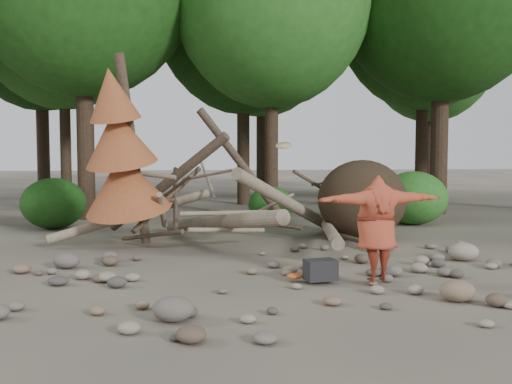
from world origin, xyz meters
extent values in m
plane|color=#514C44|center=(0.00, 0.00, 0.00)|extent=(120.00, 120.00, 0.00)
ellipsoid|color=#332619|center=(2.60, 4.30, 0.99)|extent=(2.20, 1.87, 1.98)
cylinder|color=gray|center=(-1.00, 3.70, 0.55)|extent=(2.61, 5.11, 1.08)
cylinder|color=gray|center=(0.80, 4.20, 0.90)|extent=(3.18, 3.71, 1.90)
cylinder|color=brown|center=(-2.20, 4.60, 1.40)|extent=(3.08, 1.91, 2.49)
cylinder|color=gray|center=(1.60, 3.50, 0.35)|extent=(1.13, 4.98, 0.43)
cylinder|color=brown|center=(-0.30, 4.80, 1.80)|extent=(2.39, 1.03, 2.89)
cylinder|color=gray|center=(-3.00, 4.00, 0.70)|extent=(3.71, 0.86, 1.20)
cylinder|color=#4C3F30|center=(-2.50, 3.50, 0.30)|extent=(1.52, 1.70, 0.49)
cylinder|color=gray|center=(0.20, 4.40, 0.80)|extent=(1.57, 0.85, 0.69)
cylinder|color=#4C3F30|center=(1.80, 4.90, 1.20)|extent=(1.92, 1.25, 1.10)
cylinder|color=gray|center=(-1.20, 4.20, 1.50)|extent=(0.37, 1.42, 0.85)
cylinder|color=#4C3F30|center=(2.20, 3.20, 0.15)|extent=(0.79, 2.54, 0.12)
cylinder|color=gray|center=(-0.80, 3.10, 0.45)|extent=(1.78, 1.11, 0.29)
cylinder|color=#4C3F30|center=(-2.90, 3.80, 2.20)|extent=(0.67, 1.13, 4.35)
cone|color=brown|center=(-3.06, 3.49, 1.50)|extent=(2.06, 2.13, 1.86)
cone|color=brown|center=(-3.16, 3.28, 2.50)|extent=(1.71, 1.78, 1.65)
cone|color=brown|center=(-3.26, 3.09, 3.40)|extent=(1.23, 1.30, 1.41)
cylinder|color=#38281C|center=(-5.00, 9.50, 4.48)|extent=(0.56, 0.56, 8.96)
cylinder|color=#38281C|center=(1.00, 9.20, 3.57)|extent=(0.44, 0.44, 7.14)
cylinder|color=#38281C|center=(7.00, 9.80, 4.72)|extent=(0.60, 0.60, 9.45)
cylinder|color=#38281C|center=(-6.50, 13.50, 3.78)|extent=(0.42, 0.42, 7.56)
ellipsoid|color=#2E7223|center=(-6.50, 13.50, 7.78)|extent=(6.91, 6.91, 7.95)
cylinder|color=#38281C|center=(0.50, 14.20, 4.27)|extent=(0.52, 0.52, 8.54)
cylinder|color=#38281C|center=(8.00, 13.80, 4.06)|extent=(0.50, 0.50, 8.12)
ellipsoid|color=#25601C|center=(8.00, 13.80, 8.35)|extent=(7.42, 7.42, 8.91)
cylinder|color=#38281C|center=(-9.00, 20.00, 4.83)|extent=(0.62, 0.62, 9.66)
cylinder|color=#38281C|center=(2.00, 20.50, 4.38)|extent=(0.54, 0.54, 8.75)
ellipsoid|color=#2E7223|center=(2.00, 20.50, 9.00)|extent=(8.00, 8.00, 10.00)
cylinder|color=#38281C|center=(11.00, 20.00, 3.92)|extent=(0.46, 0.46, 7.84)
ellipsoid|color=#25601C|center=(11.00, 20.00, 8.06)|extent=(7.17, 7.17, 8.60)
ellipsoid|color=#1B4C14|center=(-5.50, 7.20, 0.72)|extent=(1.80, 1.80, 1.44)
ellipsoid|color=#25601C|center=(0.80, 7.80, 0.56)|extent=(1.40, 1.40, 1.12)
ellipsoid|color=#2E7223|center=(5.00, 7.00, 0.80)|extent=(2.00, 2.00, 1.60)
imported|color=#A33C24|center=(1.41, -0.50, 0.94)|extent=(2.16, 0.77, 1.72)
cylinder|color=tan|center=(-0.13, -0.58, 2.27)|extent=(0.28, 0.26, 0.14)
cube|color=black|center=(0.54, -0.27, 0.17)|extent=(0.56, 0.43, 0.34)
ellipsoid|color=#276026|center=(0.56, -0.12, 0.09)|extent=(0.47, 0.40, 0.18)
ellipsoid|color=#BA501F|center=(0.13, -0.12, 0.05)|extent=(0.27, 0.22, 0.10)
ellipsoid|color=#625A51|center=(-1.80, -2.14, 0.16)|extent=(0.54, 0.49, 0.32)
ellipsoid|color=#7E674E|center=(2.27, -1.59, 0.15)|extent=(0.52, 0.46, 0.31)
ellipsoid|color=gray|center=(3.81, 1.37, 0.18)|extent=(0.60, 0.54, 0.36)
ellipsoid|color=#605951|center=(-3.91, 1.45, 0.15)|extent=(0.50, 0.45, 0.30)
camera|label=1|loc=(-1.52, -9.38, 2.17)|focal=40.00mm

